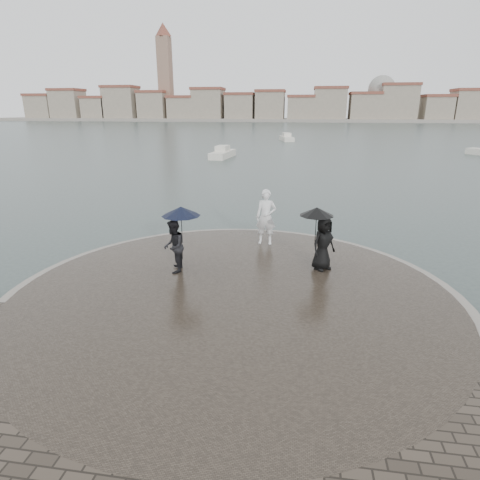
# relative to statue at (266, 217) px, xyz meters

# --- Properties ---
(ground) EXTENTS (400.00, 400.00, 0.00)m
(ground) POSITION_rel_statue_xyz_m (-0.49, -7.83, -1.37)
(ground) COLOR #2B3835
(ground) RESTS_ON ground
(kerb_ring) EXTENTS (12.50, 12.50, 0.32)m
(kerb_ring) POSITION_rel_statue_xyz_m (-0.49, -4.33, -1.21)
(kerb_ring) COLOR gray
(kerb_ring) RESTS_ON ground
(quay_tip) EXTENTS (11.90, 11.90, 0.36)m
(quay_tip) POSITION_rel_statue_xyz_m (-0.49, -4.33, -1.19)
(quay_tip) COLOR #2D261E
(quay_tip) RESTS_ON ground
(statue) EXTENTS (0.76, 0.51, 2.03)m
(statue) POSITION_rel_statue_xyz_m (0.00, 0.00, 0.00)
(statue) COLOR white
(statue) RESTS_ON quay_tip
(visitor_left) EXTENTS (1.21, 1.16, 2.04)m
(visitor_left) POSITION_rel_statue_xyz_m (-2.44, -3.10, 0.15)
(visitor_left) COLOR black
(visitor_left) RESTS_ON quay_tip
(visitor_right) EXTENTS (1.26, 1.10, 1.95)m
(visitor_right) POSITION_rel_statue_xyz_m (1.91, -2.21, 0.10)
(visitor_right) COLOR black
(visitor_right) RESTS_ON quay_tip
(far_skyline) EXTENTS (260.00, 20.00, 37.00)m
(far_skyline) POSITION_rel_statue_xyz_m (-6.79, 152.87, 4.24)
(far_skyline) COLOR gray
(far_skyline) RESTS_ON ground
(boats) EXTENTS (33.38, 30.67, 1.50)m
(boats) POSITION_rel_statue_xyz_m (4.48, 40.04, -1.00)
(boats) COLOR silver
(boats) RESTS_ON ground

